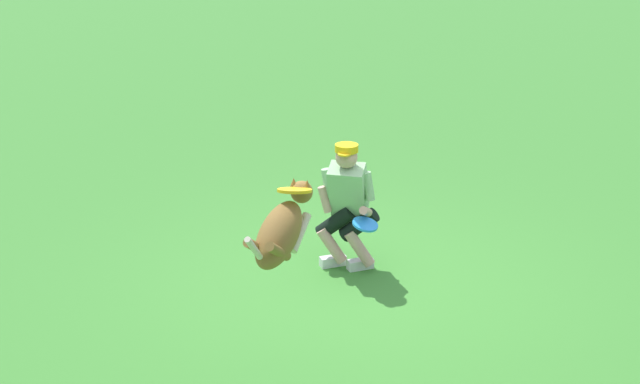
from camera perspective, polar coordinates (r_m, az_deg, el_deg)
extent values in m
plane|color=#3C8431|center=(7.43, 2.71, -6.99)|extent=(60.00, 60.00, 0.00)
cube|color=silver|center=(7.83, 0.95, -5.06)|extent=(0.26, 0.10, 0.10)
cylinder|color=tan|center=(7.70, 0.87, -3.94)|extent=(0.31, 0.27, 0.37)
cylinder|color=black|center=(7.66, 1.14, -2.24)|extent=(0.41, 0.36, 0.37)
cube|color=silver|center=(7.77, 2.96, -5.28)|extent=(0.26, 0.10, 0.10)
cylinder|color=tan|center=(7.65, 2.91, -4.15)|extent=(0.31, 0.27, 0.37)
cylinder|color=black|center=(7.62, 2.88, -2.41)|extent=(0.41, 0.36, 0.37)
cube|color=#93C38E|center=(7.54, 2.09, 0.18)|extent=(0.51, 0.53, 0.58)
cylinder|color=#93C38E|center=(7.54, 0.58, 0.69)|extent=(0.16, 0.15, 0.29)
cylinder|color=#93C38E|center=(7.46, 3.56, 0.42)|extent=(0.16, 0.15, 0.29)
cylinder|color=tan|center=(7.34, 3.37, -1.43)|extent=(0.23, 0.28, 0.19)
cylinder|color=tan|center=(7.57, 0.35, -0.54)|extent=(0.16, 0.15, 0.27)
sphere|color=tan|center=(7.33, 1.95, 2.56)|extent=(0.21, 0.21, 0.21)
cylinder|color=gold|center=(7.30, 1.96, 3.23)|extent=(0.22, 0.22, 0.07)
cylinder|color=gold|center=(7.22, 1.78, 2.77)|extent=(0.12, 0.12, 0.02)
ellipsoid|color=olive|center=(5.57, -3.04, -3.13)|extent=(0.65, 0.66, 0.54)
ellipsoid|color=beige|center=(5.72, -2.31, -2.78)|extent=(0.14, 0.19, 0.17)
sphere|color=olive|center=(5.83, -1.35, 0.00)|extent=(0.17, 0.17, 0.17)
cone|color=olive|center=(5.92, -0.99, 0.10)|extent=(0.13, 0.13, 0.09)
cone|color=olive|center=(5.77, -0.94, 0.56)|extent=(0.06, 0.06, 0.07)
cone|color=olive|center=(5.81, -1.93, 0.71)|extent=(0.06, 0.06, 0.07)
cylinder|color=beige|center=(5.70, -1.49, -2.99)|extent=(0.26, 0.27, 0.24)
cylinder|color=beige|center=(5.77, -2.99, -2.73)|extent=(0.26, 0.27, 0.24)
cylinder|color=olive|center=(5.41, -3.07, -4.36)|extent=(0.26, 0.27, 0.24)
cylinder|color=olive|center=(5.48, -4.64, -4.06)|extent=(0.26, 0.27, 0.24)
cylinder|color=beige|center=(5.25, -4.87, -4.13)|extent=(0.17, 0.17, 0.23)
cylinder|color=yellow|center=(5.67, -1.88, 0.12)|extent=(0.35, 0.35, 0.08)
cylinder|color=#298AE5|center=(7.26, 3.32, -2.37)|extent=(0.26, 0.27, 0.10)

